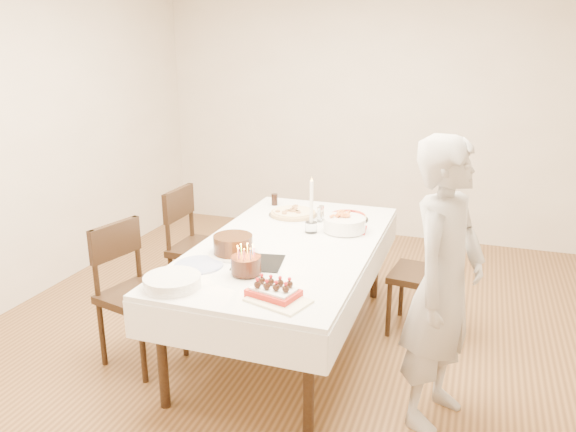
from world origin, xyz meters
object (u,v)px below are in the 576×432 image
(chair_left_savory, at_px, (204,249))
(taper_candle, at_px, (311,205))
(dining_table, at_px, (288,294))
(layer_cake, at_px, (233,245))
(person, at_px, (444,285))
(chair_left_dessert, at_px, (141,296))
(pasta_bowl, at_px, (344,224))
(birthday_cake, at_px, (246,259))
(cola_glass, at_px, (275,200))
(pizza_white, at_px, (293,213))
(strawberry_box, at_px, (274,292))
(pizza_pepperoni, at_px, (348,217))
(chair_right_savory, at_px, (421,275))

(chair_left_savory, distance_m, taper_candle, 1.03)
(dining_table, relative_size, layer_cake, 6.66)
(dining_table, bearing_deg, taper_candle, 73.24)
(person, bearing_deg, chair_left_dessert, 110.85)
(pasta_bowl, bearing_deg, birthday_cake, -110.65)
(dining_table, relative_size, cola_glass, 22.32)
(dining_table, distance_m, pizza_white, 0.74)
(strawberry_box, bearing_deg, taper_candle, 96.32)
(cola_glass, bearing_deg, dining_table, -64.04)
(chair_left_savory, xyz_separation_m, pasta_bowl, (1.14, 0.01, 0.32))
(chair_left_savory, xyz_separation_m, person, (1.89, -0.85, 0.33))
(dining_table, xyz_separation_m, pizza_white, (-0.17, 0.60, 0.40))
(birthday_cake, bearing_deg, pizza_pepperoni, 75.56)
(taper_candle, bearing_deg, person, -38.23)
(pizza_white, relative_size, strawberry_box, 1.46)
(person, relative_size, pizza_white, 4.18)
(taper_candle, height_order, strawberry_box, taper_candle)
(person, height_order, birthday_cake, person)
(person, distance_m, layer_cake, 1.34)
(person, bearing_deg, layer_cake, 101.43)
(chair_left_savory, height_order, pizza_white, chair_left_savory)
(chair_right_savory, relative_size, taper_candle, 2.19)
(chair_right_savory, relative_size, pasta_bowl, 2.94)
(taper_candle, bearing_deg, birthday_cake, -99.24)
(pizza_white, height_order, strawberry_box, strawberry_box)
(chair_left_savory, distance_m, pizza_white, 0.77)
(layer_cake, bearing_deg, person, -8.22)
(dining_table, height_order, birthday_cake, birthday_cake)
(pizza_pepperoni, xyz_separation_m, taper_candle, (-0.18, -0.38, 0.18))
(pizza_pepperoni, distance_m, strawberry_box, 1.47)
(pasta_bowl, xyz_separation_m, layer_cake, (-0.57, -0.67, 0.01))
(chair_right_savory, relative_size, birthday_cake, 5.00)
(chair_right_savory, xyz_separation_m, person, (0.20, -0.97, 0.37))
(pizza_pepperoni, height_order, pasta_bowl, pasta_bowl)
(cola_glass, distance_m, strawberry_box, 1.78)
(pizza_pepperoni, relative_size, layer_cake, 0.97)
(pizza_pepperoni, bearing_deg, dining_table, -111.79)
(pizza_pepperoni, bearing_deg, chair_left_savory, -164.86)
(strawberry_box, bearing_deg, pizza_white, 104.50)
(person, xyz_separation_m, pizza_white, (-1.22, 1.10, -0.04))
(person, relative_size, pizza_pepperoni, 5.19)
(strawberry_box, bearing_deg, pasta_bowl, 85.24)
(pasta_bowl, xyz_separation_m, cola_glass, (-0.71, 0.48, -0.01))
(dining_table, xyz_separation_m, cola_glass, (-0.41, 0.84, 0.42))
(chair_right_savory, relative_size, chair_left_savory, 0.92)
(pasta_bowl, bearing_deg, person, -48.91)
(chair_right_savory, height_order, chair_left_dessert, chair_left_dessert)
(chair_left_dessert, relative_size, layer_cake, 2.94)
(dining_table, bearing_deg, person, -25.21)
(chair_left_dessert, height_order, cola_glass, chair_left_dessert)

